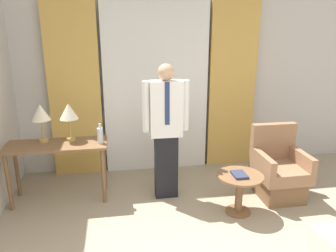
# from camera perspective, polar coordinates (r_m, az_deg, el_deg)

# --- Properties ---
(wall_back) EXTENTS (10.00, 0.06, 2.70)m
(wall_back) POSITION_cam_1_polar(r_m,az_deg,el_deg) (5.00, -2.25, 7.71)
(wall_back) COLOR beige
(wall_back) RESTS_ON ground_plane
(curtain_sheer_center) EXTENTS (1.55, 0.06, 2.58)m
(curtain_sheer_center) POSITION_cam_1_polar(r_m,az_deg,el_deg) (4.88, -2.05, 6.77)
(curtain_sheer_center) COLOR white
(curtain_sheer_center) RESTS_ON ground_plane
(curtain_drape_left) EXTENTS (0.73, 0.06, 2.58)m
(curtain_drape_left) POSITION_cam_1_polar(r_m,az_deg,el_deg) (4.88, -15.98, 6.12)
(curtain_drape_left) COLOR gold
(curtain_drape_left) RESTS_ON ground_plane
(curtain_drape_right) EXTENTS (0.73, 0.06, 2.58)m
(curtain_drape_right) POSITION_cam_1_polar(r_m,az_deg,el_deg) (5.16, 11.12, 7.02)
(curtain_drape_right) COLOR gold
(curtain_drape_right) RESTS_ON ground_plane
(desk) EXTENTS (1.24, 0.49, 0.75)m
(desk) POSITION_cam_1_polar(r_m,az_deg,el_deg) (4.33, -18.73, -4.50)
(desk) COLOR brown
(desk) RESTS_ON ground_plane
(table_lamp_left) EXTENTS (0.23, 0.23, 0.48)m
(table_lamp_left) POSITION_cam_1_polar(r_m,az_deg,el_deg) (4.33, -21.29, 1.97)
(table_lamp_left) COLOR tan
(table_lamp_left) RESTS_ON desk
(table_lamp_right) EXTENTS (0.23, 0.23, 0.48)m
(table_lamp_right) POSITION_cam_1_polar(r_m,az_deg,el_deg) (4.27, -16.91, 2.21)
(table_lamp_right) COLOR tan
(table_lamp_right) RESTS_ON desk
(bottle_near_edge) EXTENTS (0.07, 0.07, 0.25)m
(bottle_near_edge) POSITION_cam_1_polar(r_m,az_deg,el_deg) (4.15, -11.73, -1.57)
(bottle_near_edge) COLOR silver
(bottle_near_edge) RESTS_ON desk
(person) EXTENTS (0.58, 0.20, 1.73)m
(person) POSITION_cam_1_polar(r_m,az_deg,el_deg) (4.07, -0.34, -0.15)
(person) COLOR black
(person) RESTS_ON ground_plane
(armchair) EXTENTS (0.60, 0.63, 0.93)m
(armchair) POSITION_cam_1_polar(r_m,az_deg,el_deg) (4.53, 18.71, -7.59)
(armchair) COLOR brown
(armchair) RESTS_ON ground_plane
(side_table) EXTENTS (0.54, 0.54, 0.49)m
(side_table) POSITION_cam_1_polar(r_m,az_deg,el_deg) (4.01, 12.34, -10.34)
(side_table) COLOR brown
(side_table) RESTS_ON ground_plane
(book) EXTENTS (0.15, 0.21, 0.03)m
(book) POSITION_cam_1_polar(r_m,az_deg,el_deg) (3.92, 12.32, -8.29)
(book) COLOR #2D334C
(book) RESTS_ON side_table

